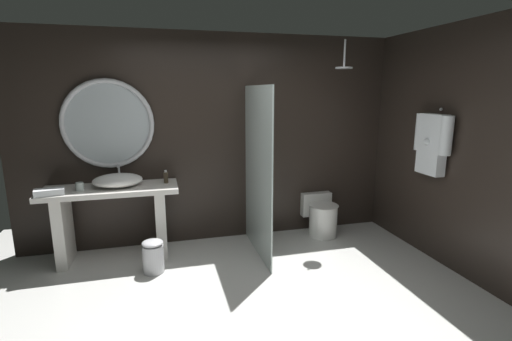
% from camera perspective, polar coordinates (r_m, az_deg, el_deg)
% --- Properties ---
extents(ground_plane, '(5.76, 5.76, 0.00)m').
position_cam_1_polar(ground_plane, '(3.40, -0.36, -21.87)').
color(ground_plane, silver).
extents(back_wall_panel, '(4.80, 0.10, 2.60)m').
position_cam_1_polar(back_wall_panel, '(4.72, -6.17, 4.78)').
color(back_wall_panel, black).
rests_on(back_wall_panel, ground_plane).
extents(side_wall_right, '(0.10, 2.47, 2.60)m').
position_cam_1_polar(side_wall_right, '(4.67, 26.19, 3.52)').
color(side_wall_right, black).
rests_on(side_wall_right, ground_plane).
extents(vanity_counter, '(1.47, 0.55, 0.85)m').
position_cam_1_polar(vanity_counter, '(4.53, -21.29, -6.16)').
color(vanity_counter, silver).
rests_on(vanity_counter, ground_plane).
extents(vessel_sink, '(0.54, 0.44, 0.22)m').
position_cam_1_polar(vessel_sink, '(4.44, -20.62, -1.42)').
color(vessel_sink, white).
rests_on(vessel_sink, vanity_counter).
extents(tumbler_cup, '(0.08, 0.08, 0.09)m').
position_cam_1_polar(tumbler_cup, '(4.43, -25.62, -2.25)').
color(tumbler_cup, silver).
rests_on(tumbler_cup, vanity_counter).
extents(soap_dispenser, '(0.05, 0.05, 0.15)m').
position_cam_1_polar(soap_dispenser, '(4.44, -13.78, -1.02)').
color(soap_dispenser, '#3D3323').
rests_on(soap_dispenser, vanity_counter).
extents(round_wall_mirror, '(1.03, 0.06, 1.03)m').
position_cam_1_polar(round_wall_mirror, '(4.59, -21.91, 6.69)').
color(round_wall_mirror, silver).
extents(shower_glass_panel, '(0.02, 1.14, 1.97)m').
position_cam_1_polar(shower_glass_panel, '(4.25, 0.26, -0.31)').
color(shower_glass_panel, silver).
rests_on(shower_glass_panel, ground_plane).
extents(rain_shower_head, '(0.20, 0.20, 0.34)m').
position_cam_1_polar(rain_shower_head, '(4.70, 13.47, 15.55)').
color(rain_shower_head, silver).
extents(hanging_bathrobe, '(0.20, 0.52, 0.74)m').
position_cam_1_polar(hanging_bathrobe, '(4.51, 25.62, 4.16)').
color(hanging_bathrobe, silver).
extents(toilet, '(0.42, 0.54, 0.53)m').
position_cam_1_polar(toilet, '(5.07, 10.07, -6.93)').
color(toilet, white).
rests_on(toilet, ground_plane).
extents(waste_bin, '(0.22, 0.22, 0.37)m').
position_cam_1_polar(waste_bin, '(4.17, -15.62, -12.61)').
color(waste_bin, silver).
rests_on(waste_bin, ground_plane).
extents(folded_hand_towel, '(0.31, 0.20, 0.07)m').
position_cam_1_polar(folded_hand_towel, '(4.38, -29.36, -2.92)').
color(folded_hand_towel, white).
rests_on(folded_hand_towel, vanity_counter).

